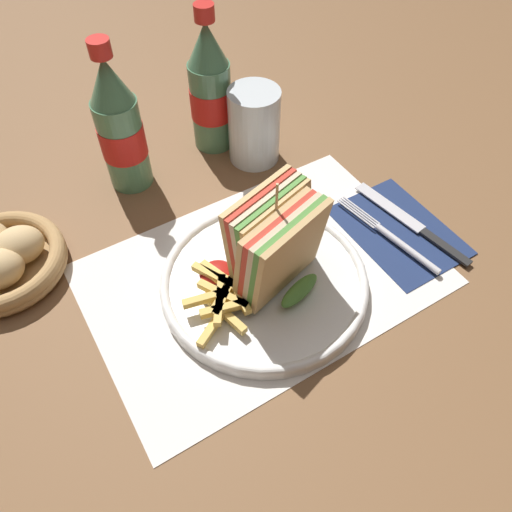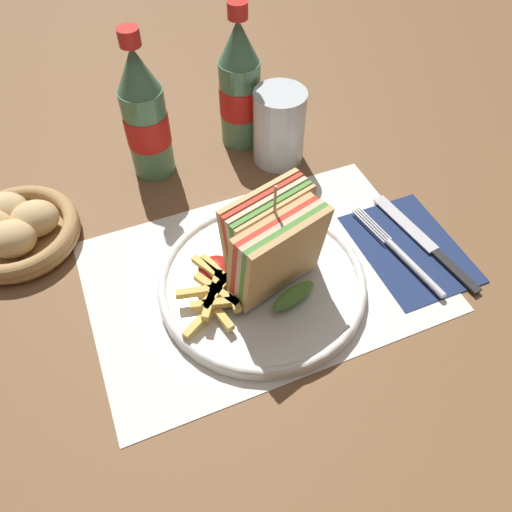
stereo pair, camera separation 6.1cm
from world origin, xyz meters
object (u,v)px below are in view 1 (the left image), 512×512
coke_bottle_near (120,128)px  coke_bottle_far (210,91)px  knife (412,223)px  glass_near (254,126)px  club_sandwich (276,245)px  fork (397,241)px  plate_main (264,281)px

coke_bottle_near → coke_bottle_far: same height
knife → coke_bottle_far: coke_bottle_far is taller
knife → glass_near: (-0.11, 0.25, 0.05)m
club_sandwich → coke_bottle_far: 0.30m
coke_bottle_far → fork: bearing=-72.2°
plate_main → club_sandwich: (0.01, -0.00, 0.06)m
plate_main → club_sandwich: bearing=-8.2°
knife → coke_bottle_far: (-0.15, 0.31, 0.09)m
coke_bottle_near → coke_bottle_far: 0.15m
knife → coke_bottle_near: bearing=127.1°
coke_bottle_far → glass_near: coke_bottle_far is taller
knife → glass_near: size_ratio=1.68×
fork → glass_near: 0.27m
coke_bottle_near → coke_bottle_far: bearing=6.4°
club_sandwich → glass_near: (0.11, 0.23, -0.02)m
fork → knife: 0.04m
fork → glass_near: glass_near is taller
club_sandwich → coke_bottle_near: coke_bottle_near is taller
fork → knife: (0.04, 0.01, -0.00)m
coke_bottle_far → glass_near: size_ratio=1.91×
club_sandwich → glass_near: size_ratio=1.29×
club_sandwich → glass_near: club_sandwich is taller
plate_main → fork: 0.19m
club_sandwich → fork: 0.19m
glass_near → plate_main: bearing=-118.4°
coke_bottle_far → glass_near: bearing=-60.4°
plate_main → fork: size_ratio=1.49×
knife → glass_near: glass_near is taller
coke_bottle_far → knife: bearing=-64.7°
fork → coke_bottle_far: 0.35m
club_sandwich → knife: 0.23m
plate_main → club_sandwich: club_sandwich is taller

